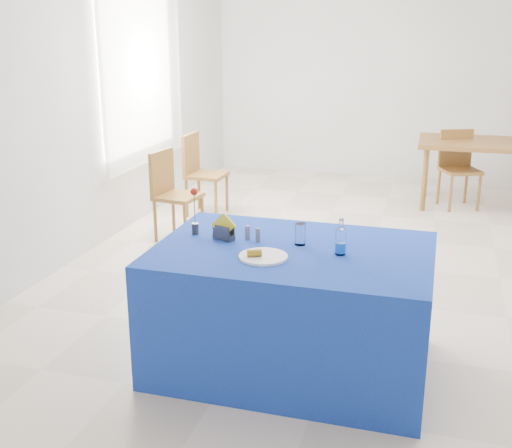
{
  "coord_description": "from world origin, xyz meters",
  "views": [
    {
      "loc": [
        0.55,
        -5.28,
        2.01
      ],
      "look_at": [
        -0.42,
        -1.94,
        0.92
      ],
      "focal_mm": 45.0,
      "sensor_mm": 36.0,
      "label": 1
    }
  ],
  "objects": [
    {
      "name": "chair_win_b",
      "position": [
        -1.94,
        1.1,
        0.51
      ],
      "size": [
        0.41,
        0.41,
        0.88
      ],
      "rotation": [
        0.0,
        0.0,
        1.54
      ],
      "color": "olive",
      "rests_on": "floor"
    },
    {
      "name": "blue_table",
      "position": [
        -0.22,
        -1.85,
        0.38
      ],
      "size": [
        1.6,
        1.1,
        0.76
      ],
      "color": "navy",
      "rests_on": "floor"
    },
    {
      "name": "chair_win_a",
      "position": [
        -1.9,
        0.22,
        0.5
      ],
      "size": [
        0.44,
        0.44,
        0.86
      ],
      "rotation": [
        0.0,
        0.0,
        1.43
      ],
      "color": "olive",
      "rests_on": "floor"
    },
    {
      "name": "drinking_glass",
      "position": [
        -0.2,
        -1.77,
        0.82
      ],
      "size": [
        0.06,
        0.06,
        0.13
      ],
      "primitive_type": "cylinder",
      "color": "silver",
      "rests_on": "blue_table"
    },
    {
      "name": "window_pane",
      "position": [
        -2.47,
        0.8,
        1.55
      ],
      "size": [
        0.04,
        1.5,
        1.6
      ],
      "primitive_type": "cube",
      "color": "white",
      "rests_on": "room_shell"
    },
    {
      "name": "floor",
      "position": [
        0.0,
        0.0,
        0.0
      ],
      "size": [
        7.0,
        7.0,
        0.0
      ],
      "primitive_type": "plane",
      "color": "beige",
      "rests_on": "ground"
    },
    {
      "name": "water_bottle",
      "position": [
        0.05,
        -1.87,
        0.83
      ],
      "size": [
        0.06,
        0.06,
        0.21
      ],
      "color": "white",
      "rests_on": "blue_table"
    },
    {
      "name": "banana_pieces",
      "position": [
        -0.39,
        -2.08,
        0.79
      ],
      "size": [
        0.09,
        0.07,
        0.04
      ],
      "color": "gold",
      "rests_on": "plate"
    },
    {
      "name": "napkin_holder",
      "position": [
        -0.67,
        -1.8,
        0.81
      ],
      "size": [
        0.15,
        0.1,
        0.17
      ],
      "color": "#353439",
      "rests_on": "blue_table"
    },
    {
      "name": "chair_bg_left",
      "position": [
        0.76,
        2.21,
        0.5
      ],
      "size": [
        0.51,
        0.51,
        0.87
      ],
      "rotation": [
        0.0,
        0.0,
        0.41
      ],
      "color": "olive",
      "rests_on": "floor"
    },
    {
      "name": "rose_vase",
      "position": [
        -0.87,
        -1.76,
        0.9
      ],
      "size": [
        0.05,
        0.05,
        0.29
      ],
      "color": "#29292F",
      "rests_on": "blue_table"
    },
    {
      "name": "room_shell",
      "position": [
        0.0,
        0.0,
        1.75
      ],
      "size": [
        7.0,
        7.0,
        7.0
      ],
      "color": "silver",
      "rests_on": "ground"
    },
    {
      "name": "salt_shaker",
      "position": [
        -0.53,
        -1.76,
        0.8
      ],
      "size": [
        0.03,
        0.03,
        0.08
      ],
      "primitive_type": "cylinder",
      "color": "slate",
      "rests_on": "blue_table"
    },
    {
      "name": "curtain",
      "position": [
        -2.4,
        0.8,
        1.55
      ],
      "size": [
        0.04,
        1.75,
        1.85
      ],
      "primitive_type": "cube",
      "color": "white",
      "rests_on": "room_shell"
    },
    {
      "name": "pepper_shaker",
      "position": [
        -0.45,
        -1.79,
        0.8
      ],
      "size": [
        0.03,
        0.03,
        0.08
      ],
      "primitive_type": "cylinder",
      "color": "slate",
      "rests_on": "blue_table"
    },
    {
      "name": "plate",
      "position": [
        -0.35,
        -2.05,
        0.77
      ],
      "size": [
        0.27,
        0.27,
        0.01
      ],
      "primitive_type": "cylinder",
      "color": "white",
      "rests_on": "blue_table"
    },
    {
      "name": "oak_table",
      "position": [
        1.01,
        2.25,
        0.68
      ],
      "size": [
        1.4,
        0.91,
        0.76
      ],
      "color": "brown",
      "rests_on": "floor"
    }
  ]
}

